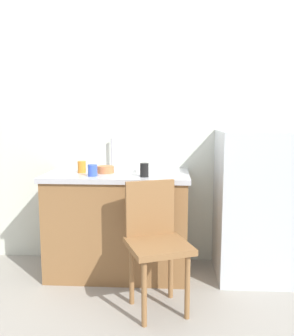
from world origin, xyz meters
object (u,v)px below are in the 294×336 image
at_px(chair, 156,239).
at_px(cup_blue, 93,170).
at_px(terracotta_bowl, 106,169).
at_px(cup_black, 144,170).
at_px(cup_orange, 82,167).
at_px(refrigerator, 254,205).
at_px(dish_tray, 154,169).

relative_size(chair, cup_blue, 9.65).
height_order(terracotta_bowl, cup_black, cup_black).
height_order(terracotta_bowl, cup_orange, cup_orange).
bearing_deg(refrigerator, terracotta_bowl, -179.42).
distance_m(chair, cup_blue, 0.77).
relative_size(chair, cup_black, 8.25).
height_order(dish_tray, terracotta_bowl, terracotta_bowl).
distance_m(chair, cup_orange, 0.95).
bearing_deg(cup_orange, chair, -40.82).
height_order(dish_tray, cup_blue, cup_blue).
xyz_separation_m(terracotta_bowl, cup_blue, (-0.08, -0.16, 0.02)).
bearing_deg(chair, cup_blue, 121.44).
bearing_deg(cup_black, terracotta_bowl, 152.64).
relative_size(cup_orange, cup_black, 0.91).
xyz_separation_m(chair, cup_black, (-0.10, 0.38, 0.43)).
relative_size(chair, terracotta_bowl, 6.34).
relative_size(dish_tray, cup_black, 2.60).
distance_m(dish_tray, cup_blue, 0.53).
bearing_deg(dish_tray, refrigerator, -4.59).
bearing_deg(cup_orange, dish_tray, 7.61).
height_order(refrigerator, terracotta_bowl, refrigerator).
bearing_deg(cup_blue, cup_black, -1.67).
distance_m(refrigerator, chair, 0.98).
bearing_deg(chair, terracotta_bowl, 107.15).
relative_size(cup_orange, cup_blue, 1.07).
relative_size(chair, dish_tray, 3.18).
xyz_separation_m(chair, terracotta_bowl, (-0.44, 0.56, 0.40)).
relative_size(chair, cup_orange, 9.05).
xyz_separation_m(dish_tray, cup_blue, (-0.47, -0.24, 0.02)).
bearing_deg(cup_black, cup_orange, 162.11).
bearing_deg(chair, refrigerator, 14.24).
distance_m(terracotta_bowl, cup_black, 0.38).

